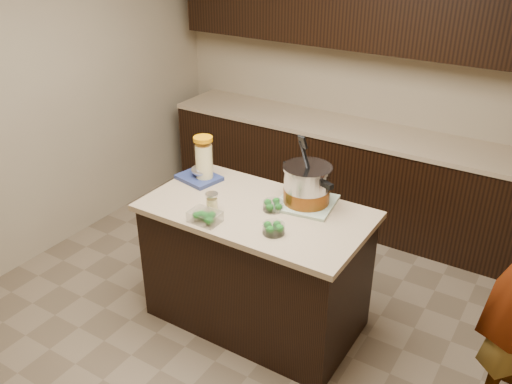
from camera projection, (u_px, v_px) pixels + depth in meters
ground_plane at (256, 318)px, 3.89m from camera, size 4.00×4.00×0.00m
room_shell at (256, 85)px, 3.10m from camera, size 4.04×4.04×2.72m
back_cabinets at (361, 123)px, 4.77m from camera, size 3.60×0.63×2.33m
island at (256, 266)px, 3.68m from camera, size 1.46×0.81×0.90m
dish_towel at (306, 203)px, 3.53m from camera, size 0.41×0.41×0.02m
stock_pot at (307, 187)px, 3.47m from camera, size 0.43×0.41×0.45m
lemonade_pitcher at (204, 161)px, 3.77m from camera, size 0.17×0.17×0.33m
mason_jar at (212, 203)px, 3.42m from camera, size 0.09×0.09×0.13m
broccoli_tub_left at (273, 206)px, 3.45m from camera, size 0.16×0.16×0.06m
broccoli_tub_right at (274, 229)px, 3.20m from camera, size 0.16×0.16×0.06m
broccoli_tub_rect at (205, 217)px, 3.32m from camera, size 0.19×0.14×0.07m
blue_tray at (200, 175)px, 3.83m from camera, size 0.33×0.28×0.11m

